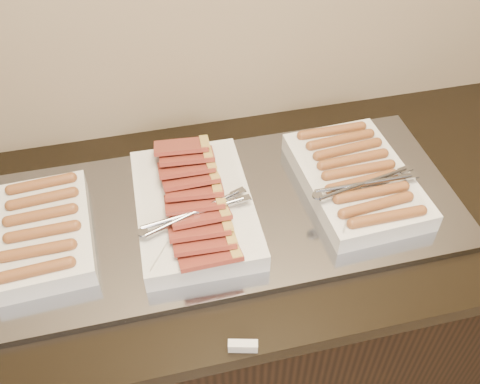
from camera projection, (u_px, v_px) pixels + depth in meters
name	position (u px, v px, depth m)	size (l,w,h in m)	color
counter	(212.00, 317.00, 1.62)	(2.06, 0.76, 0.90)	black
warming_tray	(214.00, 214.00, 1.30)	(1.20, 0.50, 0.02)	gray
dish_left	(43.00, 232.00, 1.21)	(0.23, 0.33, 0.07)	silver
dish_center	(194.00, 205.00, 1.26)	(0.28, 0.43, 0.10)	silver
dish_right	(356.00, 178.00, 1.32)	(0.28, 0.39, 0.08)	silver
label_holder	(243.00, 346.00, 1.05)	(0.06, 0.02, 0.02)	silver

